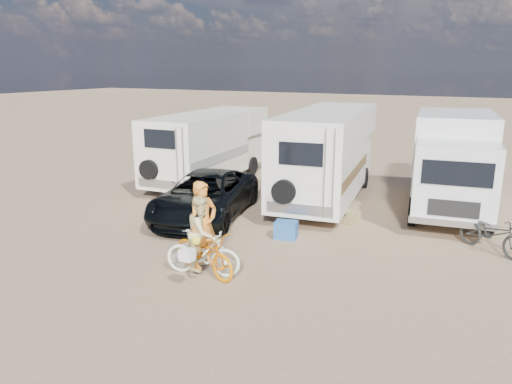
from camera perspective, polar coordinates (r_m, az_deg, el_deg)
The scene contains 12 objects.
ground at distance 11.22m, azimuth -4.24°, elevation -8.92°, with size 140.00×140.00×0.00m, color #957859.
rv_main at distance 16.59m, azimuth 8.40°, elevation 4.18°, with size 2.21×7.21×3.04m, color white, non-canonical shape.
rv_left at distance 19.07m, azimuth -5.53°, elevation 5.12°, with size 2.15×6.57×2.71m, color silver, non-canonical shape.
box_truck at distance 16.11m, azimuth 22.07°, elevation 2.96°, with size 2.27×5.74×3.04m, color silver, non-canonical shape.
dark_suv at distance 14.73m, azimuth -5.94°, elevation -0.41°, with size 2.25×4.88×1.35m, color black.
bike_man at distance 10.81m, azimuth -6.10°, elevation -7.03°, with size 0.66×1.90×1.00m, color #D66E02.
bike_woman at distance 10.74m, azimuth -6.28°, elevation -7.10°, with size 0.48×1.71×1.03m, color silver.
rider_man at distance 10.65m, azimuth -6.17°, elevation -4.73°, with size 0.70×0.46×1.92m, color orange.
rider_woman at distance 10.63m, azimuth -6.33°, elevation -5.58°, with size 0.79×0.62×1.63m, color #DDC886.
bike_parked at distance 13.28m, azimuth 25.99°, elevation -4.40°, with size 0.64×1.85×0.97m, color #282B28.
cooler at distance 13.00m, azimuth 3.54°, elevation -4.45°, with size 0.59×0.43×0.47m, color #255697.
crate at distance 14.49m, azimuth 10.93°, elevation -2.87°, with size 0.47×0.47×0.38m, color olive.
Camera 1 is at (5.46, -8.73, 4.46)m, focal length 34.14 mm.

